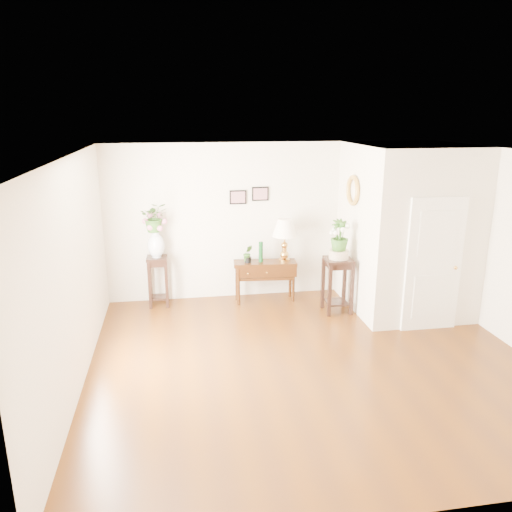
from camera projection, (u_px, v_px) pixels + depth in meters
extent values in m
cube|color=#47250D|center=(312.00, 362.00, 6.84)|extent=(6.00, 5.50, 0.02)
cube|color=white|center=(319.00, 155.00, 6.06)|extent=(6.00, 5.50, 0.02)
cube|color=#F0E3CA|center=(274.00, 221.00, 9.05)|extent=(6.00, 0.02, 2.80)
cube|color=#F0E3CA|center=(414.00, 368.00, 3.84)|extent=(6.00, 0.02, 2.80)
cube|color=#F0E3CA|center=(74.00, 277.00, 5.98)|extent=(0.02, 5.50, 2.80)
cube|color=#F0E3CA|center=(406.00, 228.00, 8.46)|extent=(1.80, 1.95, 2.80)
cube|color=white|center=(434.00, 265.00, 7.61)|extent=(0.90, 0.05, 2.10)
cube|color=black|center=(238.00, 197.00, 8.81)|extent=(0.30, 0.02, 0.25)
cube|color=black|center=(260.00, 194.00, 8.86)|extent=(0.30, 0.02, 0.25)
torus|color=gold|center=(353.00, 190.00, 8.25)|extent=(0.07, 0.51, 0.51)
cube|color=black|center=(265.00, 281.00, 8.97)|extent=(1.14, 0.47, 0.74)
cube|color=gold|center=(285.00, 242.00, 8.82)|extent=(0.58, 0.58, 0.77)
cylinder|color=#0D3B16|center=(261.00, 253.00, 8.80)|extent=(0.10, 0.10, 0.37)
imported|color=#2D5D1C|center=(248.00, 254.00, 8.77)|extent=(0.17, 0.14, 0.30)
cube|color=black|center=(158.00, 281.00, 8.73)|extent=(0.36, 0.36, 0.89)
imported|color=#2D5D1C|center=(155.00, 220.00, 8.43)|extent=(0.48, 0.43, 0.51)
cube|color=black|center=(337.00, 285.00, 8.46)|extent=(0.47, 0.47, 0.95)
cylinder|color=beige|center=(339.00, 254.00, 8.30)|extent=(0.40, 0.40, 0.15)
imported|color=#2D5D1C|center=(340.00, 236.00, 8.22)|extent=(0.35, 0.35, 0.54)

